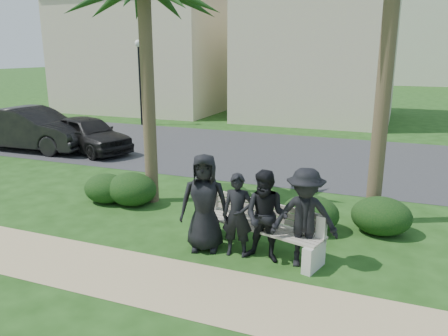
{
  "coord_description": "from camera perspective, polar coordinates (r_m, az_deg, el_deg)",
  "views": [
    {
      "loc": [
        3.31,
        -7.48,
        3.7
      ],
      "look_at": [
        -0.04,
        1.0,
        1.27
      ],
      "focal_mm": 35.0,
      "sensor_mm": 36.0,
      "label": 1
    }
  ],
  "objects": [
    {
      "name": "footpath",
      "position": [
        7.54,
        -7.79,
        -14.6
      ],
      "size": [
        30.0,
        1.6,
        0.01
      ],
      "primitive_type": "cube",
      "color": "tan",
      "rests_on": "ground"
    },
    {
      "name": "street_lamp",
      "position": [
        23.05,
        -10.99,
        12.8
      ],
      "size": [
        0.36,
        0.36,
        4.29
      ],
      "color": "black",
      "rests_on": "ground"
    },
    {
      "name": "asphalt_street",
      "position": [
        16.25,
        9.26,
        1.58
      ],
      "size": [
        160.0,
        8.0,
        0.01
      ],
      "primitive_type": "cube",
      "color": "#2D2D30",
      "rests_on": "ground"
    },
    {
      "name": "park_bench",
      "position": [
        8.43,
        4.25,
        -8.06
      ],
      "size": [
        2.76,
        1.28,
        0.91
      ],
      "rotation": [
        0.0,
        0.0,
        -0.27
      ],
      "color": "gray",
      "rests_on": "ground"
    },
    {
      "name": "hedge_f",
      "position": [
        9.74,
        19.86,
        -5.78
      ],
      "size": [
        1.24,
        1.02,
        0.81
      ],
      "primitive_type": "ellipsoid",
      "color": "black",
      "rests_on": "ground"
    },
    {
      "name": "car_b",
      "position": [
        18.47,
        -23.77,
        4.7
      ],
      "size": [
        5.02,
        1.89,
        1.64
      ],
      "primitive_type": "imported",
      "rotation": [
        0.0,
        0.0,
        1.6
      ],
      "color": "black",
      "rests_on": "ground"
    },
    {
      "name": "hedge_c",
      "position": [
        10.13,
        0.63,
        -4.12
      ],
      "size": [
        1.2,
        0.99,
        0.78
      ],
      "primitive_type": "ellipsoid",
      "color": "black",
      "rests_on": "ground"
    },
    {
      "name": "stucco_bldg_left",
      "position": [
        29.72,
        -9.75,
        14.67
      ],
      "size": [
        10.4,
        8.4,
        7.3
      ],
      "color": "beige",
      "rests_on": "ground"
    },
    {
      "name": "stucco_bldg_right",
      "position": [
        25.84,
        12.38,
        14.53
      ],
      "size": [
        8.4,
        8.4,
        7.3
      ],
      "color": "beige",
      "rests_on": "ground"
    },
    {
      "name": "hedge_a",
      "position": [
        11.44,
        -15.13,
        -2.48
      ],
      "size": [
        1.16,
        0.95,
        0.75
      ],
      "primitive_type": "ellipsoid",
      "color": "black",
      "rests_on": "ground"
    },
    {
      "name": "hedge_e",
      "position": [
        9.48,
        11.19,
        -5.73
      ],
      "size": [
        1.22,
        1.01,
        0.8
      ],
      "primitive_type": "ellipsoid",
      "color": "black",
      "rests_on": "ground"
    },
    {
      "name": "man_a",
      "position": [
        8.27,
        -2.58,
        -4.56
      ],
      "size": [
        1.05,
        0.84,
        1.88
      ],
      "primitive_type": "imported",
      "rotation": [
        0.0,
        0.0,
        0.29
      ],
      "color": "black",
      "rests_on": "ground"
    },
    {
      "name": "ground",
      "position": [
        8.97,
        -2.12,
        -9.42
      ],
      "size": [
        160.0,
        160.0,
        0.0
      ],
      "primitive_type": "plane",
      "color": "#1B4012",
      "rests_on": "ground"
    },
    {
      "name": "hedge_b",
      "position": [
        11.1,
        -11.96,
        -2.59
      ],
      "size": [
        1.28,
        1.06,
        0.83
      ],
      "primitive_type": "ellipsoid",
      "color": "black",
      "rests_on": "ground"
    },
    {
      "name": "car_a",
      "position": [
        17.35,
        -17.36,
        4.25
      ],
      "size": [
        4.33,
        2.82,
        1.37
      ],
      "primitive_type": "imported",
      "rotation": [
        0.0,
        0.0,
        1.24
      ],
      "color": "black",
      "rests_on": "ground"
    },
    {
      "name": "man_b",
      "position": [
        8.07,
        1.78,
        -6.2
      ],
      "size": [
        0.63,
        0.46,
        1.58
      ],
      "primitive_type": "imported",
      "rotation": [
        0.0,
        0.0,
        0.15
      ],
      "color": "black",
      "rests_on": "ground"
    },
    {
      "name": "man_c",
      "position": [
        7.88,
        5.52,
        -6.34
      ],
      "size": [
        0.84,
        0.66,
        1.7
      ],
      "primitive_type": "imported",
      "rotation": [
        0.0,
        0.0,
        -0.03
      ],
      "color": "black",
      "rests_on": "ground"
    },
    {
      "name": "man_d",
      "position": [
        7.77,
        10.48,
        -6.44
      ],
      "size": [
        1.27,
        0.89,
        1.8
      ],
      "primitive_type": "imported",
      "rotation": [
        0.0,
        0.0,
        0.2
      ],
      "color": "black",
      "rests_on": "ground"
    }
  ]
}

